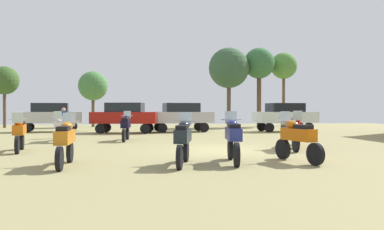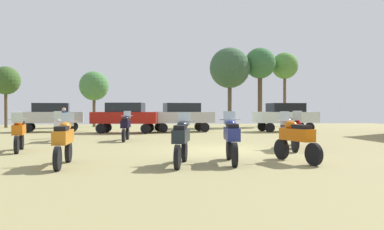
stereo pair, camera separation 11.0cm
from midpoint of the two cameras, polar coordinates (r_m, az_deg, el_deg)
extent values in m
cube|color=#918958|center=(14.69, 4.97, -5.30)|extent=(44.00, 52.00, 0.02)
cylinder|color=black|center=(15.72, 15.78, -3.66)|extent=(0.31, 0.68, 0.67)
cylinder|color=black|center=(17.20, 15.34, -3.27)|extent=(0.31, 0.68, 0.67)
cube|color=#B41116|center=(16.43, 15.56, -1.67)|extent=(0.71, 1.31, 0.36)
ellipsoid|color=#B41116|center=(16.14, 15.65, -0.72)|extent=(0.44, 0.55, 0.24)
cube|color=black|center=(16.64, 15.50, -0.81)|extent=(0.45, 0.62, 0.12)
cube|color=silver|center=(15.82, 15.75, -0.10)|extent=(0.39, 0.25, 0.39)
cylinder|color=#B7B7BC|center=(15.92, 15.72, -0.31)|extent=(0.60, 0.21, 0.04)
cylinder|color=black|center=(15.89, 13.87, -3.64)|extent=(0.19, 0.66, 0.65)
cylinder|color=black|center=(14.30, 15.47, -4.14)|extent=(0.19, 0.66, 0.65)
cube|color=black|center=(15.06, 14.63, -1.96)|extent=(0.50, 1.43, 0.36)
ellipsoid|color=black|center=(15.35, 14.34, -0.86)|extent=(0.37, 0.51, 0.24)
cube|color=black|center=(14.81, 14.88, -1.07)|extent=(0.36, 0.59, 0.12)
cube|color=silver|center=(15.69, 14.02, -0.16)|extent=(0.37, 0.19, 0.39)
cylinder|color=#B7B7BC|center=(15.59, 14.12, -0.39)|extent=(0.62, 0.10, 0.04)
cylinder|color=black|center=(14.68, -24.73, -4.09)|extent=(0.25, 0.65, 0.64)
cylinder|color=black|center=(16.17, -24.10, -3.64)|extent=(0.25, 0.65, 0.64)
cube|color=#CC620F|center=(15.39, -24.41, -2.00)|extent=(0.62, 1.33, 0.36)
ellipsoid|color=#CC620F|center=(15.09, -24.54, -0.99)|extent=(0.41, 0.54, 0.24)
cube|color=black|center=(15.60, -24.32, -1.08)|extent=(0.41, 0.61, 0.12)
cube|color=silver|center=(14.77, -24.68, -0.33)|extent=(0.38, 0.22, 0.39)
cylinder|color=#B7B7BC|center=(14.87, -24.64, -0.56)|extent=(0.61, 0.16, 0.04)
cylinder|color=black|center=(11.78, -17.85, -5.27)|extent=(0.15, 0.64, 0.63)
cylinder|color=black|center=(10.21, -19.32, -6.22)|extent=(0.15, 0.64, 0.63)
cube|color=#C26F18|center=(10.95, -18.54, -3.13)|extent=(0.42, 1.39, 0.36)
ellipsoid|color=#C26F18|center=(11.24, -18.28, -1.60)|extent=(0.34, 0.49, 0.24)
cube|color=black|center=(10.70, -18.77, -1.94)|extent=(0.32, 0.57, 0.12)
cube|color=silver|center=(11.57, -18.00, -0.64)|extent=(0.37, 0.17, 0.39)
cylinder|color=#B7B7BC|center=(11.47, -18.08, -0.95)|extent=(0.62, 0.06, 0.04)
cylinder|color=black|center=(18.71, -19.43, -3.00)|extent=(0.19, 0.65, 0.64)
cylinder|color=black|center=(20.34, -18.85, -2.69)|extent=(0.19, 0.65, 0.64)
cube|color=silver|center=(19.50, -19.14, -1.37)|extent=(0.51, 1.43, 0.36)
ellipsoid|color=silver|center=(19.18, -19.26, -0.57)|extent=(0.37, 0.51, 0.24)
cube|color=black|center=(19.74, -19.06, -0.65)|extent=(0.36, 0.59, 0.12)
cube|color=silver|center=(18.83, -19.39, -0.05)|extent=(0.37, 0.19, 0.39)
cylinder|color=#B7B7BC|center=(18.94, -19.35, -0.23)|extent=(0.62, 0.10, 0.04)
cylinder|color=black|center=(11.38, -0.86, -5.39)|extent=(0.25, 0.66, 0.65)
cylinder|color=black|center=(9.87, -1.89, -6.36)|extent=(0.25, 0.66, 0.65)
cube|color=black|center=(10.58, -1.34, -3.12)|extent=(0.62, 1.35, 0.36)
ellipsoid|color=black|center=(10.85, -1.15, -1.54)|extent=(0.41, 0.54, 0.24)
cube|color=black|center=(10.34, -1.50, -1.88)|extent=(0.41, 0.61, 0.12)
cube|color=silver|center=(11.17, -0.95, -0.55)|extent=(0.38, 0.22, 0.39)
cylinder|color=#B7B7BC|center=(11.08, -1.01, -0.87)|extent=(0.61, 0.16, 0.04)
cylinder|color=black|center=(19.87, -9.52, -2.73)|extent=(0.16, 0.66, 0.65)
cylinder|color=black|center=(18.30, -10.09, -3.04)|extent=(0.16, 0.66, 0.65)
cube|color=black|center=(19.06, -9.80, -1.36)|extent=(0.43, 1.37, 0.36)
ellipsoid|color=black|center=(19.35, -9.69, -0.49)|extent=(0.35, 0.50, 0.24)
cube|color=black|center=(18.81, -9.88, -0.65)|extent=(0.33, 0.58, 0.12)
cube|color=silver|center=(19.68, -9.58, 0.05)|extent=(0.37, 0.17, 0.39)
cylinder|color=#B7B7BC|center=(19.58, -9.61, -0.13)|extent=(0.62, 0.07, 0.04)
cylinder|color=black|center=(12.23, 13.58, -5.01)|extent=(0.30, 0.64, 0.64)
cylinder|color=black|center=(11.09, 18.14, -5.64)|extent=(0.30, 0.64, 0.64)
cube|color=#D0620B|center=(11.61, 15.75, -2.87)|extent=(0.71, 1.31, 0.36)
ellipsoid|color=#D0620B|center=(11.82, 14.90, -1.44)|extent=(0.45, 0.55, 0.24)
cube|color=black|center=(11.43, 16.45, -1.72)|extent=(0.45, 0.62, 0.12)
cube|color=silver|center=(12.06, 13.99, -0.53)|extent=(0.39, 0.25, 0.39)
cylinder|color=#B7B7BC|center=(11.99, 14.26, -0.83)|extent=(0.60, 0.21, 0.04)
cylinder|color=black|center=(11.88, 5.84, -5.08)|extent=(0.19, 0.68, 0.67)
cylinder|color=black|center=(10.36, 6.75, -5.96)|extent=(0.19, 0.68, 0.67)
cube|color=navy|center=(11.07, 6.27, -2.83)|extent=(0.49, 1.34, 0.36)
ellipsoid|color=navy|center=(11.35, 6.10, -1.33)|extent=(0.37, 0.51, 0.24)
cube|color=black|center=(10.83, 6.41, -1.64)|extent=(0.36, 0.59, 0.12)
cube|color=silver|center=(11.67, 5.92, -0.38)|extent=(0.37, 0.19, 0.39)
cylinder|color=#B7B7BC|center=(11.58, 5.98, -0.69)|extent=(0.62, 0.10, 0.04)
cylinder|color=black|center=(25.35, -4.28, -1.96)|extent=(0.67, 0.32, 0.64)
cylinder|color=black|center=(26.77, -4.85, -1.81)|extent=(0.67, 0.32, 0.64)
cylinder|color=black|center=(26.05, 2.05, -1.88)|extent=(0.67, 0.32, 0.64)
cylinder|color=black|center=(27.43, 1.18, -1.74)|extent=(0.67, 0.32, 0.64)
cube|color=#B6B5BA|center=(26.34, -1.45, -0.34)|extent=(4.53, 2.44, 0.75)
cube|color=black|center=(26.33, -1.45, 1.14)|extent=(2.58, 1.93, 0.61)
cylinder|color=black|center=(25.16, -13.46, -2.00)|extent=(0.67, 0.32, 0.64)
cylinder|color=black|center=(26.54, -12.58, -1.85)|extent=(0.67, 0.32, 0.64)
cylinder|color=black|center=(24.49, -6.88, -2.06)|extent=(0.67, 0.32, 0.64)
cylinder|color=black|center=(25.91, -6.33, -1.90)|extent=(0.67, 0.32, 0.64)
cube|color=maroon|center=(25.46, -9.85, -0.39)|extent=(4.53, 2.46, 0.75)
cube|color=black|center=(25.45, -9.85, 1.14)|extent=(2.59, 1.94, 0.61)
cylinder|color=black|center=(27.69, -23.48, -1.79)|extent=(0.67, 0.31, 0.64)
cylinder|color=black|center=(29.11, -23.05, -1.66)|extent=(0.67, 0.31, 0.64)
cylinder|color=black|center=(27.40, -17.42, -1.78)|extent=(0.67, 0.31, 0.64)
cylinder|color=black|center=(28.84, -17.29, -1.65)|extent=(0.67, 0.31, 0.64)
cube|color=#B4B5B2|center=(28.20, -20.33, -0.31)|extent=(4.52, 2.43, 0.75)
cube|color=black|center=(28.20, -20.33, 1.07)|extent=(2.58, 1.93, 0.61)
cylinder|color=black|center=(26.28, 11.77, -1.87)|extent=(0.66, 0.27, 0.64)
cylinder|color=black|center=(27.61, 10.63, -1.74)|extent=(0.66, 0.27, 0.64)
cylinder|color=black|center=(27.52, 17.41, -1.77)|extent=(0.66, 0.27, 0.64)
cylinder|color=black|center=(28.80, 16.07, -1.65)|extent=(0.66, 0.27, 0.64)
cube|color=silver|center=(27.50, 14.02, -0.31)|extent=(4.43, 2.13, 0.75)
cube|color=black|center=(27.49, 14.03, 1.10)|extent=(2.48, 1.77, 0.61)
cylinder|color=#2A3550|center=(21.75, -18.47, -2.25)|extent=(0.14, 0.14, 0.80)
cylinder|color=#2A3550|center=(21.61, -18.69, -2.27)|extent=(0.14, 0.14, 0.80)
cylinder|color=navy|center=(21.65, -18.59, -0.36)|extent=(0.42, 0.42, 0.64)
sphere|color=tan|center=(21.65, -18.59, 0.77)|extent=(0.22, 0.22, 0.22)
cylinder|color=brown|center=(35.82, -26.16, 1.05)|extent=(0.26, 0.26, 3.48)
sphere|color=#355523|center=(35.90, -26.18, 4.69)|extent=(2.40, 2.40, 2.40)
cylinder|color=brown|center=(33.69, 5.79, 1.96)|extent=(0.35, 0.35, 4.43)
sphere|color=#365737|center=(33.88, 5.80, 7.07)|extent=(3.58, 3.58, 3.58)
cylinder|color=brown|center=(36.39, 13.87, 2.38)|extent=(0.27, 0.27, 5.09)
sphere|color=#4D8337|center=(36.61, 13.88, 7.23)|extent=(2.46, 2.46, 2.46)
cylinder|color=brown|center=(34.80, -14.44, 0.78)|extent=(0.27, 0.27, 3.07)
sphere|color=#44793D|center=(34.86, -14.46, 4.27)|extent=(2.59, 2.59, 2.59)
cylinder|color=brown|center=(34.80, 10.29, 2.48)|extent=(0.40, 0.40, 5.11)
sphere|color=#356838|center=(35.03, 10.30, 7.69)|extent=(2.78, 2.78, 2.78)
camera|label=1|loc=(0.06, -89.84, 0.00)|focal=35.41mm
camera|label=2|loc=(0.06, 90.16, 0.00)|focal=35.41mm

